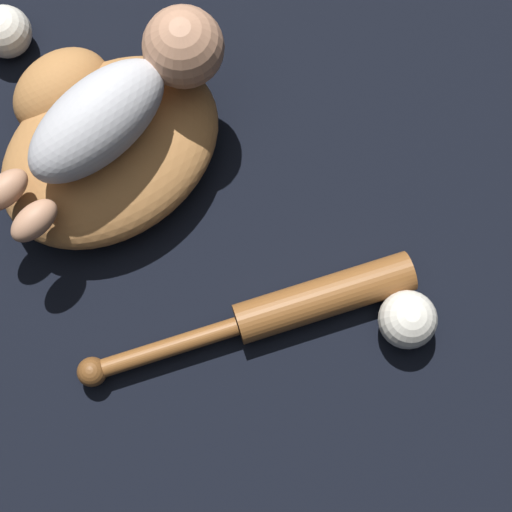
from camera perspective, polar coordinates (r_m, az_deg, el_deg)
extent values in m
plane|color=black|center=(1.22, -10.18, 4.53)|extent=(6.00, 6.00, 0.00)
ellipsoid|color=#A8703D|center=(1.17, -9.52, 6.86)|extent=(0.39, 0.34, 0.10)
ellipsoid|color=#A8703D|center=(1.22, -12.79, 10.62)|extent=(0.17, 0.15, 0.10)
ellipsoid|color=#B2B2B7|center=(1.08, -10.39, 8.78)|extent=(0.23, 0.16, 0.10)
sphere|color=tan|center=(1.11, -4.87, 13.70)|extent=(0.10, 0.10, 0.10)
ellipsoid|color=tan|center=(1.11, -16.40, 4.24)|extent=(0.08, 0.06, 0.04)
ellipsoid|color=tan|center=(1.09, -14.57, 2.30)|extent=(0.08, 0.06, 0.04)
cylinder|color=brown|center=(1.13, 4.55, -2.85)|extent=(0.21, 0.21, 0.05)
cylinder|color=brown|center=(1.12, -6.08, -6.17)|extent=(0.16, 0.15, 0.02)
sphere|color=brown|center=(1.13, -10.88, -7.59)|extent=(0.04, 0.04, 0.04)
sphere|color=silver|center=(1.13, 10.07, -4.20)|extent=(0.08, 0.08, 0.08)
sphere|color=silver|center=(1.30, -16.37, 14.15)|extent=(0.07, 0.07, 0.07)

